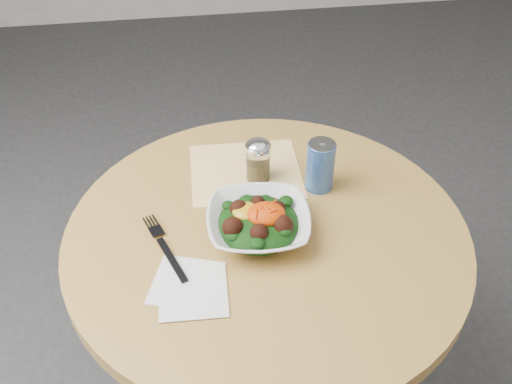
# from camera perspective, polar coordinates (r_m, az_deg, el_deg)

# --- Properties ---
(table) EXTENTS (0.90, 0.90, 0.75)m
(table) POSITION_cam_1_polar(r_m,az_deg,el_deg) (1.42, 0.98, -9.45)
(table) COLOR black
(table) RESTS_ON ground
(cloth_napkin) EXTENTS (0.28, 0.26, 0.00)m
(cloth_napkin) POSITION_cam_1_polar(r_m,az_deg,el_deg) (1.43, -1.05, 2.07)
(cloth_napkin) COLOR orange
(cloth_napkin) RESTS_ON table
(paper_napkins) EXTENTS (0.17, 0.18, 0.00)m
(paper_napkins) POSITION_cam_1_polar(r_m,az_deg,el_deg) (1.16, -6.63, -9.47)
(paper_napkins) COLOR silver
(paper_napkins) RESTS_ON table
(salad_bowl) EXTENTS (0.24, 0.24, 0.08)m
(salad_bowl) POSITION_cam_1_polar(r_m,az_deg,el_deg) (1.24, 0.25, -3.05)
(salad_bowl) COLOR silver
(salad_bowl) RESTS_ON table
(fork) EXTENTS (0.09, 0.21, 0.00)m
(fork) POSITION_cam_1_polar(r_m,az_deg,el_deg) (1.24, -9.21, -5.26)
(fork) COLOR black
(fork) RESTS_ON table
(spice_shaker) EXTENTS (0.06, 0.06, 0.11)m
(spice_shaker) POSITION_cam_1_polar(r_m,az_deg,el_deg) (1.37, 0.21, 3.17)
(spice_shaker) COLOR silver
(spice_shaker) RESTS_ON table
(beverage_can) EXTENTS (0.07, 0.07, 0.13)m
(beverage_can) POSITION_cam_1_polar(r_m,az_deg,el_deg) (1.35, 6.44, 2.65)
(beverage_can) COLOR navy
(beverage_can) RESTS_ON table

